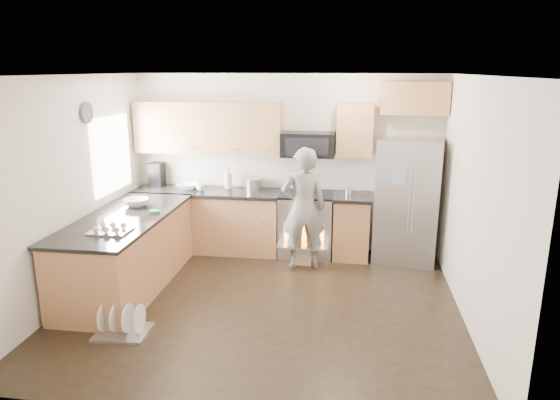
% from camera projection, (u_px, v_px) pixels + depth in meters
% --- Properties ---
extents(ground, '(4.50, 4.50, 0.00)m').
position_uv_depth(ground, '(263.00, 304.00, 5.83)').
color(ground, black).
rests_on(ground, ground).
extents(room_shell, '(4.54, 4.04, 2.62)m').
position_uv_depth(room_shell, '(258.00, 163.00, 5.42)').
color(room_shell, silver).
rests_on(room_shell, ground).
extents(back_cabinet_run, '(4.45, 0.64, 2.50)m').
position_uv_depth(back_cabinet_run, '(244.00, 188.00, 7.34)').
color(back_cabinet_run, '#BB764A').
rests_on(back_cabinet_run, ground).
extents(peninsula, '(0.96, 2.36, 1.03)m').
position_uv_depth(peninsula, '(127.00, 252.00, 6.19)').
color(peninsula, '#BB764A').
rests_on(peninsula, ground).
extents(stove_range, '(0.76, 0.97, 1.79)m').
position_uv_depth(stove_range, '(306.00, 210.00, 7.23)').
color(stove_range, '#B7B7BC').
rests_on(stove_range, ground).
extents(refrigerator, '(0.96, 0.80, 1.75)m').
position_uv_depth(refrigerator, '(408.00, 201.00, 6.99)').
color(refrigerator, '#B7B7BC').
rests_on(refrigerator, ground).
extents(person, '(0.69, 0.53, 1.68)m').
position_uv_depth(person, '(304.00, 209.00, 6.71)').
color(person, gray).
rests_on(person, ground).
extents(dish_rack, '(0.55, 0.45, 0.33)m').
position_uv_depth(dish_rack, '(123.00, 326.00, 5.16)').
color(dish_rack, '#B7B7BC').
rests_on(dish_rack, ground).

